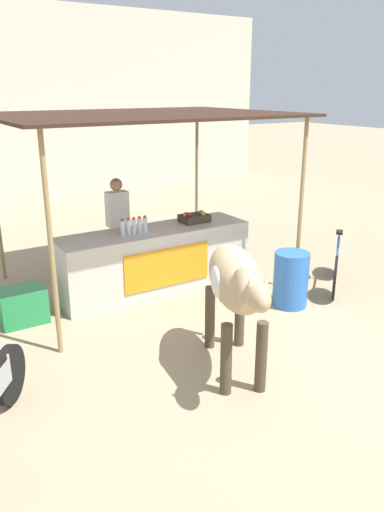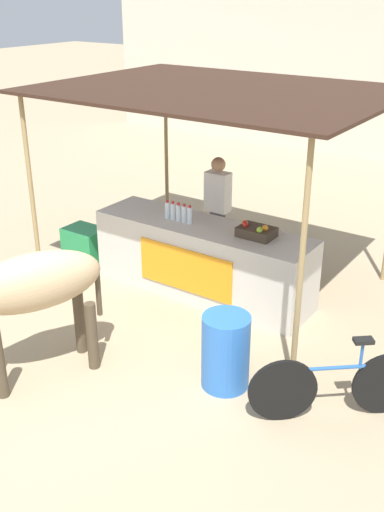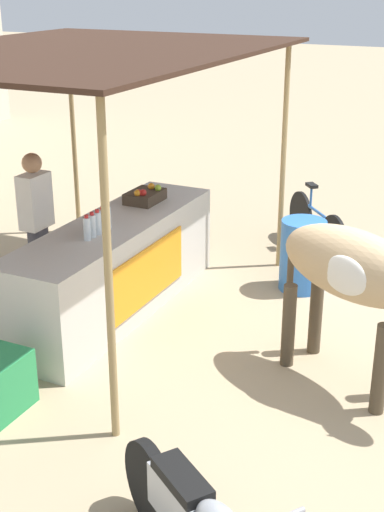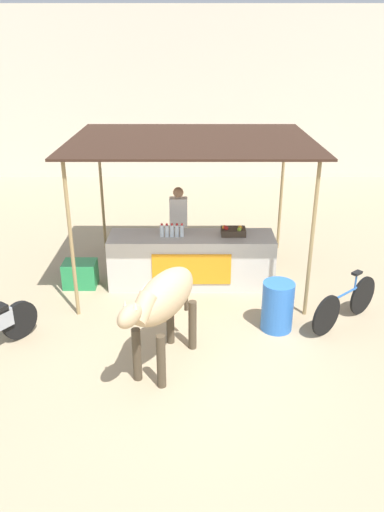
# 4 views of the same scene
# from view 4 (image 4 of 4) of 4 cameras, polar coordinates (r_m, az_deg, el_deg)

# --- Properties ---
(ground_plane) EXTENTS (60.00, 60.00, 0.00)m
(ground_plane) POSITION_cam_4_polar(r_m,az_deg,el_deg) (7.50, -0.09, -10.71)
(ground_plane) COLOR tan
(building_wall_far) EXTENTS (16.00, 0.50, 5.17)m
(building_wall_far) POSITION_cam_4_polar(r_m,az_deg,el_deg) (16.58, -0.06, 17.93)
(building_wall_far) COLOR beige
(building_wall_far) RESTS_ON ground
(stall_counter) EXTENTS (3.00, 0.82, 0.96)m
(stall_counter) POSITION_cam_4_polar(r_m,az_deg,el_deg) (9.19, -0.08, -0.46)
(stall_counter) COLOR beige
(stall_counter) RESTS_ON ground
(stall_awning) EXTENTS (4.20, 3.20, 2.64)m
(stall_awning) POSITION_cam_4_polar(r_m,az_deg,el_deg) (8.86, -0.08, 12.59)
(stall_awning) COLOR #382319
(stall_awning) RESTS_ON ground
(water_bottle_row) EXTENTS (0.43, 0.07, 0.25)m
(water_bottle_row) POSITION_cam_4_polar(r_m,az_deg,el_deg) (8.93, -2.33, 2.91)
(water_bottle_row) COLOR silver
(water_bottle_row) RESTS_ON stall_counter
(fruit_crate) EXTENTS (0.44, 0.32, 0.18)m
(fruit_crate) POSITION_cam_4_polar(r_m,az_deg,el_deg) (9.06, 4.68, 2.85)
(fruit_crate) COLOR #3F3326
(fruit_crate) RESTS_ON stall_counter
(vendor_behind_counter) EXTENTS (0.34, 0.22, 1.65)m
(vendor_behind_counter) POSITION_cam_4_polar(r_m,az_deg,el_deg) (9.75, -1.56, 3.33)
(vendor_behind_counter) COLOR #383842
(vendor_behind_counter) RESTS_ON ground
(cooler_box) EXTENTS (0.60, 0.44, 0.48)m
(cooler_box) POSITION_cam_4_polar(r_m,az_deg,el_deg) (9.43, -12.66, -2.02)
(cooler_box) COLOR #268C4C
(cooler_box) RESTS_ON ground
(water_barrel) EXTENTS (0.49, 0.49, 0.80)m
(water_barrel) POSITION_cam_4_polar(r_m,az_deg,el_deg) (7.92, 9.73, -5.67)
(water_barrel) COLOR blue
(water_barrel) RESTS_ON ground
(cow) EXTENTS (1.09, 1.80, 1.44)m
(cow) POSITION_cam_4_polar(r_m,az_deg,el_deg) (6.66, -3.43, -5.09)
(cow) COLOR tan
(cow) RESTS_ON ground
(bicycle_leaning) EXTENTS (1.29, 1.11, 0.85)m
(bicycle_leaning) POSITION_cam_4_polar(r_m,az_deg,el_deg) (8.34, 17.12, -5.25)
(bicycle_leaning) COLOR black
(bicycle_leaning) RESTS_ON ground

